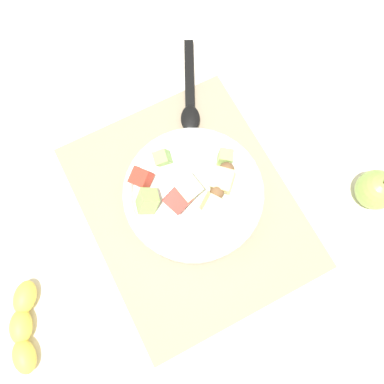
{
  "coord_description": "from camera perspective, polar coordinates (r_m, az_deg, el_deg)",
  "views": [
    {
      "loc": [
        0.21,
        -0.1,
        0.77
      ],
      "look_at": [
        -0.0,
        0.01,
        0.06
      ],
      "focal_mm": 41.95,
      "sensor_mm": 36.0,
      "label": 1
    }
  ],
  "objects": [
    {
      "name": "whole_apple",
      "position": [
        0.84,
        22.33,
        0.28
      ],
      "size": [
        0.07,
        0.07,
        0.08
      ],
      "color": "#8CB74C",
      "rests_on": "ground_plane"
    },
    {
      "name": "salad_bowl",
      "position": [
        0.76,
        -0.01,
        -0.21
      ],
      "size": [
        0.23,
        0.23,
        0.12
      ],
      "color": "white",
      "rests_on": "placemat"
    },
    {
      "name": "ground_plane",
      "position": [
        0.8,
        -0.35,
        -1.85
      ],
      "size": [
        2.4,
        2.4,
        0.0
      ],
      "primitive_type": "plane",
      "color": "silver"
    },
    {
      "name": "banana_whole",
      "position": [
        0.8,
        -20.65,
        -15.7
      ],
      "size": [
        0.15,
        0.09,
        0.04
      ],
      "color": "yellow",
      "rests_on": "ground_plane"
    },
    {
      "name": "placemat",
      "position": [
        0.8,
        -0.35,
        -1.79
      ],
      "size": [
        0.43,
        0.35,
        0.01
      ],
      "primitive_type": "cube",
      "color": "gray",
      "rests_on": "ground_plane"
    },
    {
      "name": "serving_spoon",
      "position": [
        0.88,
        -0.27,
        11.61
      ],
      "size": [
        0.2,
        0.12,
        0.01
      ],
      "color": "black",
      "rests_on": "placemat"
    }
  ]
}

